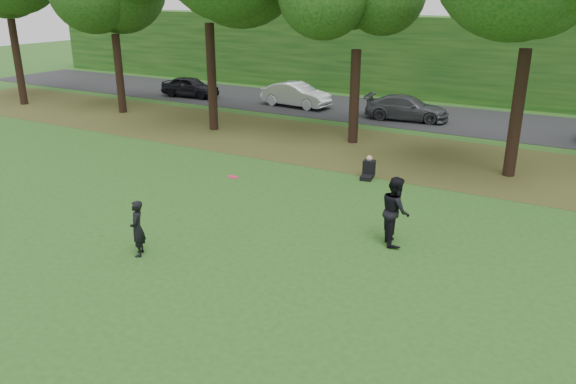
% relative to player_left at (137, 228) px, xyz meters
% --- Properties ---
extents(ground, '(120.00, 120.00, 0.00)m').
position_rel_player_left_xyz_m(ground, '(3.19, -0.50, -0.75)').
color(ground, '#264C17').
rests_on(ground, ground).
extents(leaf_litter, '(60.00, 7.00, 0.01)m').
position_rel_player_left_xyz_m(leaf_litter, '(3.19, 12.50, -0.74)').
color(leaf_litter, '#442F18').
rests_on(leaf_litter, ground).
extents(street, '(70.00, 7.00, 0.02)m').
position_rel_player_left_xyz_m(street, '(3.19, 20.50, -0.74)').
color(street, black).
rests_on(street, ground).
extents(far_hedge, '(70.00, 3.00, 5.00)m').
position_rel_player_left_xyz_m(far_hedge, '(3.19, 26.50, 1.75)').
color(far_hedge, '#113D11').
rests_on(far_hedge, ground).
extents(player_left, '(0.60, 0.65, 1.50)m').
position_rel_player_left_xyz_m(player_left, '(0.00, 0.00, 0.00)').
color(player_left, black).
rests_on(player_left, ground).
extents(player_right, '(1.09, 1.16, 1.90)m').
position_rel_player_left_xyz_m(player_right, '(5.50, 3.99, 0.20)').
color(player_right, black).
rests_on(player_right, ground).
extents(parked_cars, '(37.76, 3.86, 1.49)m').
position_rel_player_left_xyz_m(parked_cars, '(4.54, 19.30, -0.05)').
color(parked_cars, black).
rests_on(parked_cars, street).
extents(frisbee, '(0.38, 0.38, 0.11)m').
position_rel_player_left_xyz_m(frisbee, '(2.08, 1.37, 1.34)').
color(frisbee, '#FF1555').
rests_on(frisbee, ground).
extents(seated_person, '(0.51, 0.78, 0.83)m').
position_rel_player_left_xyz_m(seated_person, '(2.74, 8.96, -0.44)').
color(seated_person, black).
rests_on(seated_person, ground).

